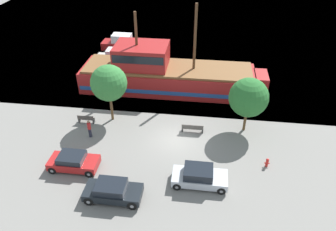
{
  "coord_description": "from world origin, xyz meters",
  "views": [
    {
      "loc": [
        2.22,
        -22.98,
        17.95
      ],
      "look_at": [
        -0.99,
        2.0,
        1.2
      ],
      "focal_mm": 35.0,
      "sensor_mm": 36.0,
      "label": 1
    }
  ],
  "objects_px": {
    "bench_promenade_east": "(86,119)",
    "pedestrian_walking_near": "(89,129)",
    "parked_car_curb_front": "(113,191)",
    "pirate_ship": "(164,74)",
    "parked_car_curb_mid": "(73,162)",
    "moored_boat_dockside": "(120,58)",
    "moored_boat_outer": "(125,43)",
    "fire_hydrant": "(267,162)",
    "parked_car_curb_rear": "(199,176)",
    "bench_promenade_west": "(192,128)"
  },
  "relations": [
    {
      "from": "parked_car_curb_mid",
      "to": "parked_car_curb_rear",
      "type": "xyz_separation_m",
      "value": [
        9.92,
        -0.43,
        0.05
      ]
    },
    {
      "from": "parked_car_curb_front",
      "to": "fire_hydrant",
      "type": "xyz_separation_m",
      "value": [
        11.32,
        4.82,
        -0.28
      ]
    },
    {
      "from": "pirate_ship",
      "to": "fire_hydrant",
      "type": "relative_size",
      "value": 26.42
    },
    {
      "from": "fire_hydrant",
      "to": "parked_car_curb_front",
      "type": "bearing_deg",
      "value": -156.94
    },
    {
      "from": "moored_boat_dockside",
      "to": "fire_hydrant",
      "type": "bearing_deg",
      "value": -46.99
    },
    {
      "from": "pirate_ship",
      "to": "pedestrian_walking_near",
      "type": "height_order",
      "value": "pirate_ship"
    },
    {
      "from": "pirate_ship",
      "to": "moored_boat_dockside",
      "type": "xyz_separation_m",
      "value": [
        -6.52,
        5.79,
        -1.06
      ]
    },
    {
      "from": "moored_boat_outer",
      "to": "parked_car_curb_rear",
      "type": "relative_size",
      "value": 1.62
    },
    {
      "from": "parked_car_curb_rear",
      "to": "pirate_ship",
      "type": "bearing_deg",
      "value": 107.74
    },
    {
      "from": "parked_car_curb_rear",
      "to": "pedestrian_walking_near",
      "type": "height_order",
      "value": "pedestrian_walking_near"
    },
    {
      "from": "parked_car_curb_mid",
      "to": "pedestrian_walking_near",
      "type": "xyz_separation_m",
      "value": [
        -0.06,
        4.15,
        0.22
      ]
    },
    {
      "from": "moored_boat_outer",
      "to": "pedestrian_walking_near",
      "type": "bearing_deg",
      "value": -85.03
    },
    {
      "from": "bench_promenade_east",
      "to": "pedestrian_walking_near",
      "type": "bearing_deg",
      "value": -62.19
    },
    {
      "from": "moored_boat_dockside",
      "to": "moored_boat_outer",
      "type": "distance_m",
      "value": 5.12
    },
    {
      "from": "bench_promenade_east",
      "to": "parked_car_curb_rear",
      "type": "bearing_deg",
      "value": -31.02
    },
    {
      "from": "parked_car_curb_rear",
      "to": "pedestrian_walking_near",
      "type": "relative_size",
      "value": 2.36
    },
    {
      "from": "bench_promenade_east",
      "to": "pedestrian_walking_near",
      "type": "distance_m",
      "value": 2.4
    },
    {
      "from": "parked_car_curb_rear",
      "to": "bench_promenade_west",
      "type": "bearing_deg",
      "value": 98.06
    },
    {
      "from": "pirate_ship",
      "to": "moored_boat_dockside",
      "type": "height_order",
      "value": "pirate_ship"
    },
    {
      "from": "parked_car_curb_front",
      "to": "bench_promenade_west",
      "type": "distance_m",
      "value": 10.05
    },
    {
      "from": "pedestrian_walking_near",
      "to": "parked_car_curb_front",
      "type": "bearing_deg",
      "value": -59.78
    },
    {
      "from": "parked_car_curb_mid",
      "to": "bench_promenade_east",
      "type": "relative_size",
      "value": 2.5
    },
    {
      "from": "moored_boat_outer",
      "to": "parked_car_curb_rear",
      "type": "height_order",
      "value": "moored_boat_outer"
    },
    {
      "from": "parked_car_curb_mid",
      "to": "bench_promenade_east",
      "type": "distance_m",
      "value": 6.34
    },
    {
      "from": "parked_car_curb_rear",
      "to": "bench_promenade_east",
      "type": "height_order",
      "value": "parked_car_curb_rear"
    },
    {
      "from": "parked_car_curb_front",
      "to": "bench_promenade_east",
      "type": "bearing_deg",
      "value": 119.66
    },
    {
      "from": "parked_car_curb_mid",
      "to": "fire_hydrant",
      "type": "xyz_separation_m",
      "value": [
        15.21,
        2.17,
        -0.25
      ]
    },
    {
      "from": "parked_car_curb_front",
      "to": "moored_boat_dockside",
      "type": "bearing_deg",
      "value": 102.84
    },
    {
      "from": "bench_promenade_east",
      "to": "bench_promenade_west",
      "type": "xyz_separation_m",
      "value": [
        10.17,
        -0.23,
        0.02
      ]
    },
    {
      "from": "moored_boat_outer",
      "to": "pedestrian_walking_near",
      "type": "distance_m",
      "value": 20.79
    },
    {
      "from": "moored_boat_dockside",
      "to": "pedestrian_walking_near",
      "type": "relative_size",
      "value": 3.76
    },
    {
      "from": "pirate_ship",
      "to": "parked_car_curb_front",
      "type": "height_order",
      "value": "pirate_ship"
    },
    {
      "from": "bench_promenade_east",
      "to": "moored_boat_dockside",
      "type": "bearing_deg",
      "value": 90.24
    },
    {
      "from": "fire_hydrant",
      "to": "bench_promenade_east",
      "type": "distance_m",
      "value": 16.87
    },
    {
      "from": "pedestrian_walking_near",
      "to": "moored_boat_dockside",
      "type": "bearing_deg",
      "value": 94.22
    },
    {
      "from": "fire_hydrant",
      "to": "bench_promenade_east",
      "type": "bearing_deg",
      "value": 166.07
    },
    {
      "from": "parked_car_curb_rear",
      "to": "moored_boat_outer",
      "type": "bearing_deg",
      "value": 114.97
    },
    {
      "from": "moored_boat_dockside",
      "to": "pedestrian_walking_near",
      "type": "distance_m",
      "value": 15.68
    },
    {
      "from": "pirate_ship",
      "to": "parked_car_curb_front",
      "type": "bearing_deg",
      "value": -94.81
    },
    {
      "from": "moored_boat_outer",
      "to": "moored_boat_dockside",
      "type": "bearing_deg",
      "value": -82.73
    },
    {
      "from": "moored_boat_dockside",
      "to": "fire_hydrant",
      "type": "xyz_separation_m",
      "value": [
        16.43,
        -17.61,
        -0.31
      ]
    },
    {
      "from": "pirate_ship",
      "to": "parked_car_curb_front",
      "type": "xyz_separation_m",
      "value": [
        -1.4,
        -16.65,
        -1.09
      ]
    },
    {
      "from": "pirate_ship",
      "to": "parked_car_curb_rear",
      "type": "height_order",
      "value": "pirate_ship"
    },
    {
      "from": "pedestrian_walking_near",
      "to": "parked_car_curb_rear",
      "type": "bearing_deg",
      "value": -24.66
    },
    {
      "from": "pirate_ship",
      "to": "bench_promenade_east",
      "type": "relative_size",
      "value": 13.04
    },
    {
      "from": "moored_boat_dockside",
      "to": "fire_hydrant",
      "type": "height_order",
      "value": "moored_boat_dockside"
    },
    {
      "from": "moored_boat_outer",
      "to": "fire_hydrant",
      "type": "relative_size",
      "value": 8.69
    },
    {
      "from": "bench_promenade_east",
      "to": "parked_car_curb_mid",
      "type": "bearing_deg",
      "value": -79.47
    },
    {
      "from": "pirate_ship",
      "to": "parked_car_curb_mid",
      "type": "bearing_deg",
      "value": -110.74
    },
    {
      "from": "pirate_ship",
      "to": "moored_boat_outer",
      "type": "bearing_deg",
      "value": 123.39
    }
  ]
}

